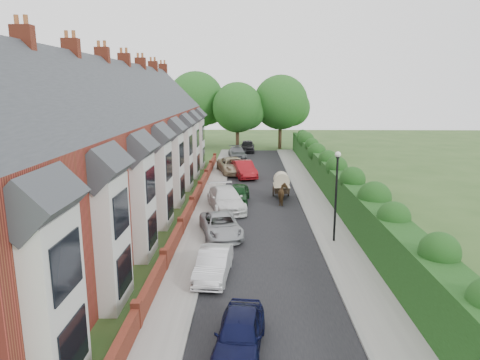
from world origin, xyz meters
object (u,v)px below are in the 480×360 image
at_px(lamppost, 336,185).
at_px(car_beige, 233,166).
at_px(car_navy, 240,333).
at_px(car_green, 238,193).
at_px(car_grey, 237,153).
at_px(horse, 283,195).
at_px(horse_cart, 281,183).
at_px(car_silver_b, 221,225).
at_px(car_black, 248,146).
at_px(car_silver_a, 214,264).
at_px(car_red, 244,169).
at_px(car_white, 226,199).

bearing_deg(lamppost, car_beige, 107.91).
xyz_separation_m(car_navy, car_green, (-0.53, 18.80, 0.02)).
xyz_separation_m(car_grey, horse, (4.01, -21.01, 0.05)).
relative_size(lamppost, car_grey, 1.07).
bearing_deg(car_grey, car_beige, -98.91).
height_order(car_grey, horse, horse).
bearing_deg(horse_cart, car_silver_b, -115.11).
distance_m(car_black, horse_cart, 24.78).
relative_size(car_grey, horse_cart, 1.70).
distance_m(car_navy, car_green, 18.81).
bearing_deg(car_green, lamppost, -53.82).
relative_size(car_silver_b, car_green, 1.17).
bearing_deg(car_black, car_grey, -102.38).
bearing_deg(car_green, horse_cart, 24.43).
bearing_deg(car_silver_b, car_silver_a, -102.62).
xyz_separation_m(car_red, car_black, (0.30, 16.73, -0.00)).
bearing_deg(lamppost, car_green, 123.00).
distance_m(car_navy, car_white, 16.80).
distance_m(lamppost, car_beige, 20.96).
bearing_deg(horse_cart, car_black, 96.43).
distance_m(lamppost, car_green, 10.59).
xyz_separation_m(lamppost, horse_cart, (-2.23, 9.91, -2.13)).
relative_size(car_black, horse, 2.63).
height_order(lamppost, car_grey, lamppost).
xyz_separation_m(car_silver_a, car_beige, (-0.03, 24.40, 0.14)).
xyz_separation_m(car_black, horse, (2.77, -26.54, -0.05)).
bearing_deg(horse_cart, horse, -90.00).
distance_m(car_silver_a, car_red, 22.43).
bearing_deg(car_white, car_navy, -98.98).
height_order(car_silver_a, car_white, car_white).
height_order(car_navy, car_green, car_green).
bearing_deg(car_grey, horse_cart, -86.02).
relative_size(car_navy, car_black, 0.81).
distance_m(car_silver_a, car_green, 13.22).
height_order(car_silver_b, car_white, car_white).
bearing_deg(car_grey, horse, -87.07).
xyz_separation_m(car_navy, car_red, (-0.25, 28.00, 0.15)).
bearing_deg(car_beige, car_grey, 75.08).
bearing_deg(car_red, car_grey, 79.98).
bearing_deg(car_beige, car_navy, -101.30).
bearing_deg(car_silver_a, car_beige, 94.61).
height_order(car_silver_b, horse_cart, horse_cart).
distance_m(lamppost, car_silver_a, 8.29).
height_order(car_white, car_red, car_red).
bearing_deg(horse_cart, car_beige, 112.87).
bearing_deg(car_green, car_grey, 94.99).
xyz_separation_m(car_white, car_black, (1.40, 27.99, 0.02)).
distance_m(car_silver_b, car_grey, 28.00).
relative_size(car_white, horse_cart, 1.88).
bearing_deg(car_navy, car_beige, 98.37).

